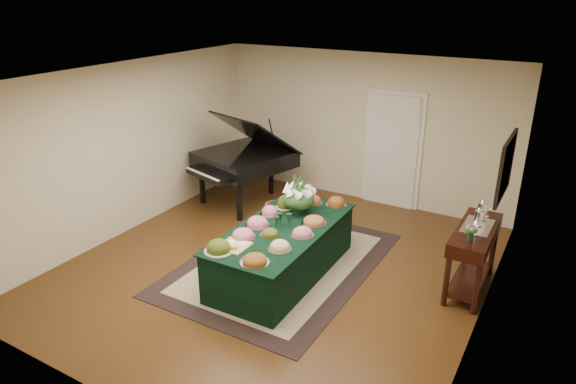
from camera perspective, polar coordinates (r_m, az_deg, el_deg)
The scene contains 14 objects.
ground at distance 7.46m, azimuth -1.17°, elevation -8.25°, with size 6.00×6.00×0.00m, color black.
area_rug at distance 7.53m, azimuth -0.77°, elevation -7.91°, with size 2.45×3.43×0.01m.
kitchen_doorway at distance 9.32m, azimuth 11.54°, elevation 4.47°, with size 1.05×0.07×2.10m.
buffet_table at distance 7.10m, azimuth -0.60°, elevation -6.55°, with size 1.17×2.42×0.73m.
food_platters at distance 6.91m, azimuth -1.14°, elevation -3.59°, with size 1.02×2.36×0.15m.
cutting_board at distance 6.48m, azimuth -5.97°, elevation -5.73°, with size 0.37×0.37×0.10m.
green_goblets at distance 6.93m, azimuth -0.70°, elevation -3.15°, with size 0.19×0.25×0.18m.
floral_centerpiece at distance 7.25m, azimuth 1.19°, elevation -0.30°, with size 0.48×0.48×0.48m.
grand_piano at distance 9.30m, azimuth -4.90°, elevation 3.70°, with size 1.83×1.94×1.71m.
wicker_basket at distance 8.90m, azimuth -1.28°, elevation -2.11°, with size 0.40×0.40×0.25m, color olive.
mahogany_sideboard at distance 7.04m, azimuth 20.00°, elevation -5.26°, with size 0.45×1.30×0.89m.
tea_service at distance 7.04m, azimuth 20.57°, elevation -2.46°, with size 0.34×0.58×0.30m.
pink_bouquet at distance 6.55m, azimuth 19.70°, elevation -4.02°, with size 0.16×0.16×0.21m.
wall_painting at distance 6.62m, azimuth 23.03°, elevation 2.54°, with size 0.05×0.95×0.75m.
Camera 1 is at (3.37, -5.50, 3.76)m, focal length 32.00 mm.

